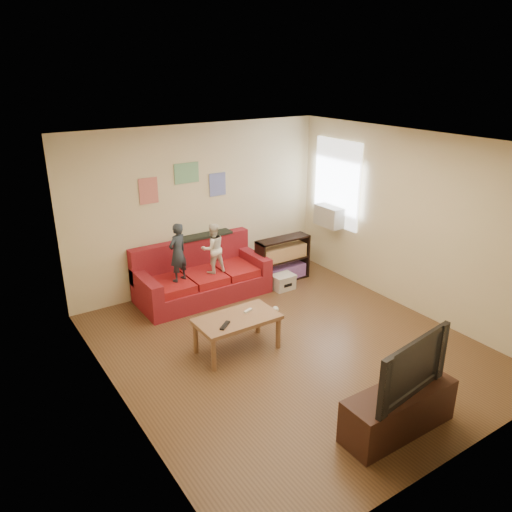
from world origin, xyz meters
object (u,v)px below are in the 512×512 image
file_box (283,282)px  television (404,364)px  child_b (213,248)px  bookshelf (283,262)px  sofa (201,278)px  tv_stand (398,410)px  child_a (178,253)px  coffee_table (237,322)px

file_box → television: television is taller
child_b → file_box: (1.12, -0.37, -0.71)m
child_b → bookshelf: 1.41m
sofa → tv_stand: (0.19, -3.99, -0.07)m
child_a → file_box: size_ratio=2.46×
file_box → sofa: bearing=157.1°
tv_stand → child_a: bearing=99.7°
child_b → child_a: bearing=3.3°
child_b → tv_stand: 3.87m
child_a → bookshelf: size_ratio=0.94×
coffee_table → child_b: bearing=71.6°
child_a → coffee_table: (0.07, -1.59, -0.48)m
sofa → child_b: (0.15, -0.17, 0.54)m
child_a → television: size_ratio=0.83×
child_a → coffee_table: bearing=70.6°
sofa → child_a: bearing=-159.2°
file_box → television: (-1.08, -3.46, 0.67)m
child_a → bookshelf: child_a is taller
file_box → tv_stand: bearing=-107.3°
television → sofa: bearing=84.6°
bookshelf → tv_stand: size_ratio=0.76×
child_b → television: child_b is taller
tv_stand → file_box: bearing=72.8°
coffee_table → television: television is taller
television → coffee_table: bearing=96.2°
sofa → file_box: 1.39m
sofa → file_box: bearing=-22.9°
child_a → tv_stand: 3.93m
child_a → child_b: bearing=158.0°
sofa → child_b: child_b is taller
bookshelf → file_box: bearing=-123.8°
file_box → television: size_ratio=0.34×
child_b → coffee_table: child_b is taller
file_box → tv_stand: size_ratio=0.29×
bookshelf → coffee_table: bearing=-140.5°
coffee_table → bookshelf: bookshelf is taller
child_a → bookshelf: (1.92, -0.06, -0.55)m
child_a → tv_stand: child_a is taller
tv_stand → sofa: bearing=92.9°
child_b → tv_stand: (0.05, -3.82, -0.60)m
child_b → sofa: bearing=-46.0°
sofa → child_b: 0.58m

